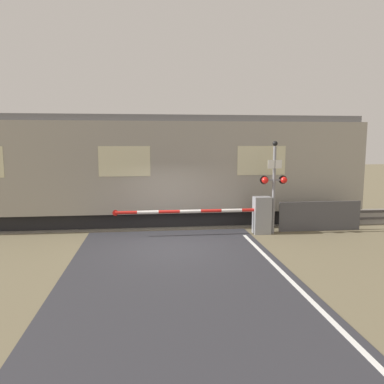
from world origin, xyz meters
TOP-DOWN VIEW (x-y plane):
  - ground_plane at (0.00, 0.00)m, footprint 80.00×80.00m
  - track_bed at (0.00, 3.74)m, footprint 36.00×3.20m
  - train at (-1.57, 3.74)m, footprint 18.72×2.91m
  - crossing_barrier at (2.93, 1.26)m, footprint 5.58×0.44m
  - signal_post at (3.74, 1.24)m, footprint 0.99×0.26m
  - roadside_fence at (5.61, 1.44)m, footprint 3.13×0.06m

SIDE VIEW (x-z plane):
  - ground_plane at x=0.00m, z-range 0.00..0.00m
  - track_bed at x=0.00m, z-range -0.04..0.09m
  - roadside_fence at x=5.61m, z-range 0.00..1.10m
  - crossing_barrier at x=2.93m, z-range 0.03..1.37m
  - signal_post at x=3.74m, z-range 0.23..3.55m
  - train at x=-1.57m, z-range 0.05..4.34m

